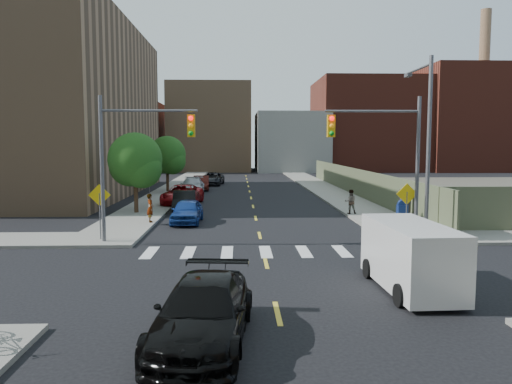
{
  "coord_description": "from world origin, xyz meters",
  "views": [
    {
      "loc": [
        -1.09,
        -17.63,
        4.77
      ],
      "look_at": [
        -0.09,
        10.85,
        2.0
      ],
      "focal_mm": 35.0,
      "sensor_mm": 36.0,
      "label": 1
    }
  ],
  "objects": [
    {
      "name": "bg_bldg_center",
      "position": [
        8.0,
        70.0,
        5.0
      ],
      "size": [
        12.0,
        16.0,
        10.0
      ],
      "primitive_type": "cube",
      "color": "gray",
      "rests_on": "ground"
    },
    {
      "name": "signal_ne",
      "position": [
        5.98,
        6.0,
        4.53
      ],
      "size": [
        4.59,
        0.3,
        7.0
      ],
      "color": "#59595E",
      "rests_on": "ground"
    },
    {
      "name": "parked_car_grey",
      "position": [
        -4.2,
        39.96,
        0.73
      ],
      "size": [
        2.92,
        5.46,
        1.46
      ],
      "primitive_type": "imported",
      "rotation": [
        0.0,
        0.0,
        -0.1
      ],
      "color": "black",
      "rests_on": "ground"
    },
    {
      "name": "warn_sign_midwest",
      "position": [
        -7.8,
        20.0,
        1.99
      ],
      "size": [
        1.06,
        0.06,
        2.83
      ],
      "color": "#59595E",
      "rests_on": "ground"
    },
    {
      "name": "bg_bldg_fareast",
      "position": [
        38.0,
        70.0,
        9.0
      ],
      "size": [
        14.0,
        16.0,
        18.0
      ],
      "primitive_type": "cube",
      "color": "#592319",
      "rests_on": "ground"
    },
    {
      "name": "warn_sign_ne",
      "position": [
        7.2,
        6.5,
        1.99
      ],
      "size": [
        1.06,
        0.06,
        2.83
      ],
      "color": "#59595E",
      "rests_on": "ground"
    },
    {
      "name": "sidewalk_nw",
      "position": [
        -7.75,
        41.5,
        0.07
      ],
      "size": [
        3.5,
        73.0,
        0.15
      ],
      "primitive_type": "cube",
      "color": "gray",
      "rests_on": "ground"
    },
    {
      "name": "bg_bldg_east",
      "position": [
        22.0,
        72.0,
        8.0
      ],
      "size": [
        18.0,
        18.0,
        16.0
      ],
      "primitive_type": "cube",
      "color": "#592319",
      "rests_on": "ground"
    },
    {
      "name": "building_nw",
      "position": [
        -22.0,
        30.0,
        8.0
      ],
      "size": [
        22.0,
        30.0,
        16.0
      ],
      "primitive_type": "cube",
      "color": "#8C6B4C",
      "rests_on": "ground"
    },
    {
      "name": "fence_north",
      "position": [
        9.6,
        28.0,
        1.25
      ],
      "size": [
        0.12,
        44.0,
        2.5
      ],
      "primitive_type": "cube",
      "color": "#636647",
      "rests_on": "ground"
    },
    {
      "name": "sidewalk_ne",
      "position": [
        7.75,
        41.5,
        0.07
      ],
      "size": [
        3.5,
        73.0,
        0.15
      ],
      "primitive_type": "cube",
      "color": "gray",
      "rests_on": "ground"
    },
    {
      "name": "parked_car_maroon",
      "position": [
        -4.94,
        33.7,
        0.73
      ],
      "size": [
        1.84,
        4.55,
        1.47
      ],
      "primitive_type": "imported",
      "rotation": [
        0.0,
        0.0,
        0.07
      ],
      "color": "#3E110C",
      "rests_on": "ground"
    },
    {
      "name": "parked_car_blue",
      "position": [
        -4.2,
        12.24,
        0.72
      ],
      "size": [
        1.8,
        4.25,
        1.44
      ],
      "primitive_type": "imported",
      "rotation": [
        0.0,
        0.0,
        -0.03
      ],
      "color": "navy",
      "rests_on": "ground"
    },
    {
      "name": "tree_west_near",
      "position": [
        -8.0,
        16.05,
        3.48
      ],
      "size": [
        3.66,
        3.64,
        5.52
      ],
      "color": "#332114",
      "rests_on": "ground"
    },
    {
      "name": "tree_west_far",
      "position": [
        -8.0,
        31.05,
        3.48
      ],
      "size": [
        3.66,
        3.64,
        5.52
      ],
      "color": "#332114",
      "rests_on": "ground"
    },
    {
      "name": "bg_bldg_west",
      "position": [
        -22.0,
        70.0,
        6.0
      ],
      "size": [
        14.0,
        18.0,
        12.0
      ],
      "primitive_type": "cube",
      "color": "#592319",
      "rests_on": "ground"
    },
    {
      "name": "streetlight_ne",
      "position": [
        8.2,
        6.9,
        5.22
      ],
      "size": [
        0.25,
        3.7,
        9.0
      ],
      "color": "#59595E",
      "rests_on": "ground"
    },
    {
      "name": "smokestack",
      "position": [
        42.0,
        70.0,
        14.0
      ],
      "size": [
        1.8,
        1.8,
        28.0
      ],
      "primitive_type": "cylinder",
      "color": "#8C6B4C",
      "rests_on": "ground"
    },
    {
      "name": "parked_car_silver",
      "position": [
        -5.5,
        29.9,
        0.77
      ],
      "size": [
        2.24,
        5.31,
        1.53
      ],
      "primitive_type": "imported",
      "rotation": [
        0.0,
        0.0,
        0.02
      ],
      "color": "#A8ABB0",
      "rests_on": "ground"
    },
    {
      "name": "mailbox",
      "position": [
        8.37,
        10.65,
        0.82
      ],
      "size": [
        0.58,
        0.45,
        1.38
      ],
      "rotation": [
        0.0,
        0.0,
        0.03
      ],
      "color": "navy",
      "rests_on": "sidewalk_ne"
    },
    {
      "name": "parked_car_black",
      "position": [
        -4.88,
        17.08,
        0.73
      ],
      "size": [
        1.92,
        4.56,
        1.47
      ],
      "primitive_type": "imported",
      "rotation": [
        0.0,
        0.0,
        0.08
      ],
      "color": "black",
      "rests_on": "ground"
    },
    {
      "name": "pedestrian_east",
      "position": [
        6.3,
        14.83,
        0.95
      ],
      "size": [
        0.81,
        0.65,
        1.6
      ],
      "primitive_type": "imported",
      "rotation": [
        0.0,
        0.0,
        3.09
      ],
      "color": "gray",
      "rests_on": "sidewalk_ne"
    },
    {
      "name": "ground",
      "position": [
        0.0,
        0.0,
        0.0
      ],
      "size": [
        160.0,
        160.0,
        0.0
      ],
      "primitive_type": "plane",
      "color": "black",
      "rests_on": "ground"
    },
    {
      "name": "cargo_van",
      "position": [
        4.48,
        -1.77,
        1.17
      ],
      "size": [
        2.18,
        4.92,
        2.22
      ],
      "rotation": [
        0.0,
        0.0,
        0.04
      ],
      "color": "silver",
      "rests_on": "ground"
    },
    {
      "name": "parked_car_white",
      "position": [
        -5.5,
        29.82,
        0.72
      ],
      "size": [
        1.93,
        4.31,
        1.44
      ],
      "primitive_type": "imported",
      "rotation": [
        0.0,
        0.0,
        0.06
      ],
      "color": "silver",
      "rests_on": "ground"
    },
    {
      "name": "payphone",
      "position": [
        8.99,
        12.03,
        1.07
      ],
      "size": [
        0.61,
        0.52,
        1.85
      ],
      "primitive_type": "cube",
      "rotation": [
        0.0,
        0.0,
        0.14
      ],
      "color": "black",
      "rests_on": "sidewalk_ne"
    },
    {
      "name": "bg_bldg_midwest",
      "position": [
        -6.0,
        72.0,
        7.5
      ],
      "size": [
        14.0,
        16.0,
        15.0
      ],
      "primitive_type": "cube",
      "color": "#8C6B4C",
      "rests_on": "ground"
    },
    {
      "name": "warn_sign_nw",
      "position": [
        -7.8,
        6.5,
        1.99
      ],
      "size": [
        1.06,
        0.06,
        2.83
      ],
      "color": "#59595E",
      "rests_on": "ground"
    },
    {
      "name": "pedestrian_west",
      "position": [
        -6.3,
        11.71,
        0.99
      ],
      "size": [
        0.55,
        0.7,
        1.69
      ],
      "primitive_type": "imported",
      "rotation": [
        0.0,
        0.0,
        1.83
      ],
      "color": "gray",
      "rests_on": "sidewalk_nw"
    },
    {
      "name": "parked_car_red",
      "position": [
        -5.5,
        21.37,
        0.78
      ],
      "size": [
        3.16,
        5.85,
        1.56
      ],
      "primitive_type": "imported",
      "rotation": [
        0.0,
        0.0,
        -0.1
      ],
      "color": "maroon",
      "rests_on": "ground"
    },
    {
      "name": "signal_nw",
      "position": [
        -5.98,
        6.0,
        4.53
      ],
      "size": [
        4.59,
        0.3,
        7.0
      ],
      "color": "#59595E",
      "rests_on": "ground"
    },
    {
      "name": "black_sedan",
      "position": [
        -1.94,
        -6.0,
        0.76
      ],
      "size": [
        2.63,
        5.41,
        1.52
      ],
      "primitive_type": "imported",
      "rotation": [
        0.0,
        0.0,
        -0.1
      ],
      "color": "black",
      "rests_on": "ground"
    }
  ]
}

